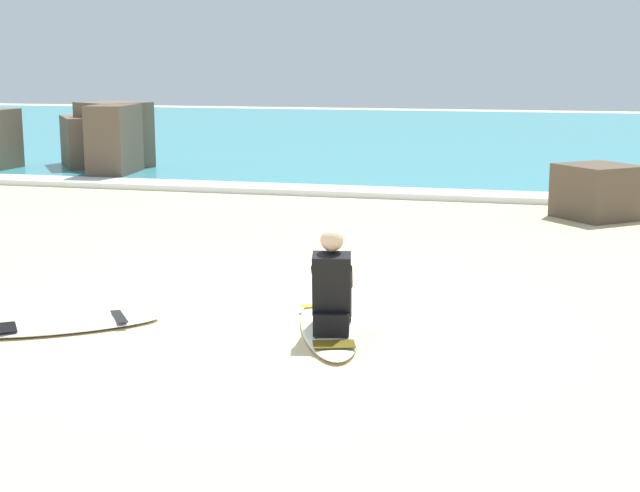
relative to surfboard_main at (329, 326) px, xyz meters
The scene contains 8 objects.
ground_plane 0.80m from the surfboard_main, 166.84° to the left, with size 80.00×80.00×0.00m, color beige.
sea 22.56m from the surfboard_main, 91.97° to the left, with size 80.00×28.00×0.10m, color teal.
breaking_foam 8.89m from the surfboard_main, 95.02° to the left, with size 80.00×0.90×0.11m, color white.
surfboard_main is the anchor object (origin of this frame).
surfer_seated 0.47m from the surfboard_main, 69.36° to the right, with size 0.47×0.75×0.95m.
surfboard_spare_near 2.47m from the surfboard_main, 166.20° to the right, with size 1.74×1.45×0.08m.
rock_outcrop_distant 13.52m from the surfboard_main, 127.80° to the left, with size 3.85×3.21×1.55m.
shoreline_rock 7.67m from the surfboard_main, 69.88° to the left, with size 1.09×1.06×0.86m, color brown.
Camera 1 is at (2.80, -8.44, 2.49)m, focal length 52.90 mm.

